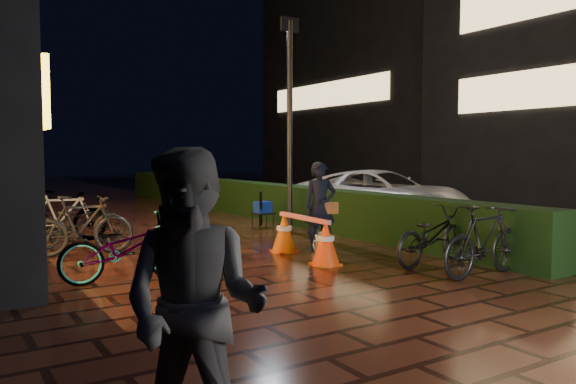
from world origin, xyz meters
TOP-DOWN VIEW (x-y plane):
  - ground at (0.00, 0.00)m, footprint 80.00×80.00m
  - asphalt_road at (9.00, 5.00)m, footprint 11.00×60.00m
  - hedge at (3.30, 8.00)m, footprint 0.70×20.00m
  - bystander_person at (-3.36, -3.76)m, footprint 1.16×1.16m
  - van at (5.80, 4.88)m, footprint 3.84×5.46m
  - far_buildings at (17.23, 9.61)m, footprint 9.08×31.00m
  - lamp_post_hedge at (2.47, 4.38)m, footprint 0.47×0.13m
  - lamp_post_sf at (-2.81, 6.85)m, footprint 0.50×0.29m
  - cyclist at (1.21, 1.39)m, footprint 0.85×1.25m
  - traffic_barrier at (0.86, 1.38)m, footprint 0.54×1.89m
  - cart_assembly at (2.19, 5.19)m, footprint 0.52×0.53m
  - parked_bikes_storefront at (-2.34, 3.76)m, footprint 2.05×5.12m
  - parked_bikes_hedge at (2.31, -0.75)m, footprint 1.95×1.83m

SIDE VIEW (x-z plane):
  - ground at x=0.00m, z-range 0.00..0.00m
  - asphalt_road at x=9.00m, z-range 0.00..0.01m
  - traffic_barrier at x=0.86m, z-range 0.00..0.76m
  - cart_assembly at x=2.19m, z-range 0.01..0.96m
  - hedge at x=3.30m, z-range 0.00..1.00m
  - parked_bikes_storefront at x=-2.34m, z-range -0.03..1.06m
  - parked_bikes_hedge at x=2.31m, z-range -0.03..1.06m
  - cyclist at x=1.21m, z-range -0.22..1.48m
  - van at x=5.80m, z-range 0.01..1.39m
  - bystander_person at x=-3.36m, z-range 0.00..1.90m
  - lamp_post_hedge at x=2.47m, z-range 0.25..5.24m
  - lamp_post_sf at x=-2.81m, z-range 0.27..5.69m
  - far_buildings at x=17.23m, z-range -0.53..13.47m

